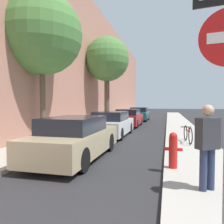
% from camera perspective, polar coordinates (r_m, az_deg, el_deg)
% --- Properties ---
extents(ground_plane, '(120.00, 120.00, 0.00)m').
position_cam_1_polar(ground_plane, '(15.83, 7.01, -4.16)').
color(ground_plane, '#28282B').
extents(sidewalk_left, '(2.00, 52.00, 0.12)m').
position_cam_1_polar(sidewalk_left, '(16.44, -3.09, -3.70)').
color(sidewalk_left, '#ADA89E').
rests_on(sidewalk_left, ground).
extents(sidewalk_right, '(2.00, 52.00, 0.12)m').
position_cam_1_polar(sidewalk_right, '(15.72, 17.58, -4.07)').
color(sidewalk_right, '#ADA89E').
rests_on(sidewalk_right, ground).
extents(building_facade_left, '(0.70, 52.00, 10.01)m').
position_cam_1_polar(building_facade_left, '(17.12, -7.56, 13.15)').
color(building_facade_left, tan).
rests_on(building_facade_left, ground).
extents(parked_car_champagne, '(1.69, 4.25, 1.34)m').
position_cam_1_polar(parked_car_champagne, '(7.11, -9.43, -6.80)').
color(parked_car_champagne, black).
rests_on(parked_car_champagne, ground).
extents(parked_car_white, '(1.71, 4.29, 1.33)m').
position_cam_1_polar(parked_car_white, '(11.86, -0.09, -3.20)').
color(parked_car_white, black).
rests_on(parked_car_white, ground).
extents(parked_car_red, '(1.75, 4.35, 1.33)m').
position_cam_1_polar(parked_car_red, '(17.08, 4.38, -1.54)').
color(parked_car_red, black).
rests_on(parked_car_red, ground).
extents(parked_car_teal, '(1.75, 4.32, 1.36)m').
position_cam_1_polar(parked_car_teal, '(22.69, 7.13, -0.56)').
color(parked_car_teal, black).
rests_on(parked_car_teal, ground).
extents(street_tree_near, '(3.57, 3.57, 6.47)m').
position_cam_1_polar(street_tree_near, '(10.70, -17.75, 18.60)').
color(street_tree_near, brown).
rests_on(street_tree_near, sidewalk_left).
extents(street_tree_far, '(3.41, 3.41, 6.77)m').
position_cam_1_polar(street_tree_far, '(17.35, -1.33, 13.45)').
color(street_tree_far, brown).
rests_on(street_tree_far, sidewalk_left).
extents(fire_hydrant, '(0.46, 0.21, 0.91)m').
position_cam_1_polar(fire_hydrant, '(5.84, 15.58, -9.39)').
color(fire_hydrant, red).
rests_on(fire_hydrant, sidewalk_right).
extents(pedestrian, '(0.47, 0.41, 1.61)m').
position_cam_1_polar(pedestrian, '(4.52, 23.56, -7.18)').
color(pedestrian, '#283351').
rests_on(pedestrian, sidewalk_right).
extents(bicycle, '(0.44, 1.63, 0.67)m').
position_cam_1_polar(bicycle, '(9.84, 19.09, -5.44)').
color(bicycle, black).
rests_on(bicycle, sidewalk_right).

